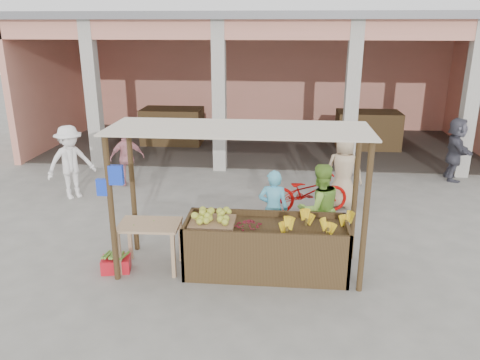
# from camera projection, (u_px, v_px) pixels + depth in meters

# --- Properties ---
(ground) EXTENTS (60.00, 60.00, 0.00)m
(ground) POSITION_uv_depth(u_px,v_px,m) (235.00, 270.00, 7.76)
(ground) COLOR slate
(ground) RESTS_ON ground
(market_building) EXTENTS (14.40, 6.40, 4.20)m
(market_building) POSITION_uv_depth(u_px,v_px,m) (264.00, 62.00, 15.34)
(market_building) COLOR #E08B75
(market_building) RESTS_ON ground
(fruit_stall) EXTENTS (2.60, 0.95, 0.80)m
(fruit_stall) POSITION_uv_depth(u_px,v_px,m) (266.00, 249.00, 7.59)
(fruit_stall) COLOR #49351D
(fruit_stall) RESTS_ON ground
(stall_awning) EXTENTS (4.09, 1.35, 2.39)m
(stall_awning) POSITION_uv_depth(u_px,v_px,m) (234.00, 154.00, 7.19)
(stall_awning) COLOR #49351D
(stall_awning) RESTS_ON ground
(banana_heap) EXTENTS (1.07, 0.59, 0.20)m
(banana_heap) POSITION_uv_depth(u_px,v_px,m) (315.00, 224.00, 7.32)
(banana_heap) COLOR yellow
(banana_heap) RESTS_ON fruit_stall
(melon_tray) EXTENTS (0.72, 0.62, 0.19)m
(melon_tray) POSITION_uv_depth(u_px,v_px,m) (212.00, 219.00, 7.53)
(melon_tray) COLOR #916B4A
(melon_tray) RESTS_ON fruit_stall
(berry_heap) EXTENTS (0.47, 0.38, 0.15)m
(berry_heap) POSITION_uv_depth(u_px,v_px,m) (249.00, 223.00, 7.41)
(berry_heap) COLOR maroon
(berry_heap) RESTS_ON fruit_stall
(side_table) EXTENTS (1.01, 0.69, 0.80)m
(side_table) POSITION_uv_depth(u_px,v_px,m) (150.00, 231.00, 7.63)
(side_table) COLOR tan
(side_table) RESTS_ON ground
(papaya_pile) EXTENTS (0.64, 0.37, 0.18)m
(papaya_pile) POSITION_uv_depth(u_px,v_px,m) (149.00, 218.00, 7.56)
(papaya_pile) COLOR #469631
(papaya_pile) RESTS_ON side_table
(red_crate) EXTENTS (0.51, 0.41, 0.24)m
(red_crate) POSITION_uv_depth(u_px,v_px,m) (116.00, 264.00, 7.70)
(red_crate) COLOR red
(red_crate) RESTS_ON ground
(plantain_bundle) EXTENTS (0.35, 0.25, 0.07)m
(plantain_bundle) POSITION_uv_depth(u_px,v_px,m) (115.00, 256.00, 7.65)
(plantain_bundle) COLOR #609335
(plantain_bundle) RESTS_ON red_crate
(produce_sacks) EXTENTS (0.83, 0.78, 0.63)m
(produce_sacks) POSITION_uv_depth(u_px,v_px,m) (351.00, 166.00, 12.35)
(produce_sacks) COLOR maroon
(produce_sacks) RESTS_ON ground
(vendor_blue) EXTENTS (0.61, 0.47, 1.57)m
(vendor_blue) POSITION_uv_depth(u_px,v_px,m) (273.00, 207.00, 8.32)
(vendor_blue) COLOR #5EC9F2
(vendor_blue) RESTS_ON ground
(vendor_green) EXTENTS (0.94, 0.74, 1.72)m
(vendor_green) POSITION_uv_depth(u_px,v_px,m) (319.00, 206.00, 8.14)
(vendor_green) COLOR #87BE43
(vendor_green) RESTS_ON ground
(motorcycle) EXTENTS (1.00, 1.92, 0.96)m
(motorcycle) POSITION_uv_depth(u_px,v_px,m) (307.00, 191.00, 10.00)
(motorcycle) COLOR #A40704
(motorcycle) RESTS_ON ground
(shopper_a) EXTENTS (1.28, 1.25, 1.85)m
(shopper_a) POSITION_uv_depth(u_px,v_px,m) (70.00, 159.00, 10.74)
(shopper_a) COLOR white
(shopper_a) RESTS_ON ground
(shopper_b) EXTENTS (1.01, 0.79, 1.53)m
(shopper_b) POSITION_uv_depth(u_px,v_px,m) (127.00, 156.00, 11.63)
(shopper_b) COLOR #D4868F
(shopper_b) RESTS_ON ground
(shopper_c) EXTENTS (0.99, 0.75, 1.83)m
(shopper_c) POSITION_uv_depth(u_px,v_px,m) (344.00, 167.00, 10.18)
(shopper_c) COLOR tan
(shopper_c) RESTS_ON ground
(shopper_d) EXTENTS (0.83, 1.66, 1.73)m
(shopper_d) POSITION_uv_depth(u_px,v_px,m) (456.00, 148.00, 12.03)
(shopper_d) COLOR #4B4A57
(shopper_d) RESTS_ON ground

